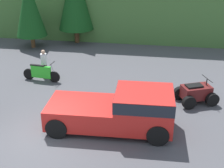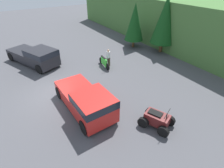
# 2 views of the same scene
# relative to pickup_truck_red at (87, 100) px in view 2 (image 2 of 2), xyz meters

# --- Properties ---
(ground_plane) EXTENTS (80.00, 80.00, 0.00)m
(ground_plane) POSITION_rel_pickup_truck_red_xyz_m (-3.03, -1.18, -0.95)
(ground_plane) COLOR #4C4C51
(hillside_backdrop) EXTENTS (44.00, 6.00, 5.27)m
(hillside_backdrop) POSITION_rel_pickup_truck_red_xyz_m (-3.03, 14.82, 1.68)
(hillside_backdrop) COLOR #477538
(hillside_backdrop) RESTS_ON ground_plane
(tree_left) EXTENTS (2.22, 2.22, 5.04)m
(tree_left) POSITION_rel_pickup_truck_red_xyz_m (-7.95, 9.93, 2.01)
(tree_left) COLOR brown
(tree_left) RESTS_ON ground_plane
(tree_mid_left) EXTENTS (2.66, 2.66, 6.05)m
(tree_mid_left) POSITION_rel_pickup_truck_red_xyz_m (-5.05, 11.65, 2.61)
(tree_mid_left) COLOR brown
(tree_mid_left) RESTS_ON ground_plane
(pickup_truck_red) EXTENTS (5.27, 2.39, 1.78)m
(pickup_truck_red) POSITION_rel_pickup_truck_red_xyz_m (0.00, 0.00, 0.00)
(pickup_truck_red) COLOR red
(pickup_truck_red) RESTS_ON ground_plane
(pickup_truck_second) EXTENTS (6.25, 4.24, 1.78)m
(pickup_truck_second) POSITION_rel_pickup_truck_red_xyz_m (-9.07, -1.24, 0.00)
(pickup_truck_second) COLOR #232328
(pickup_truck_second) RESTS_ON ground_plane
(dirt_bike) EXTENTS (2.22, 0.60, 1.16)m
(dirt_bike) POSITION_rel_pickup_truck_red_xyz_m (-5.12, 4.19, -0.47)
(dirt_bike) COLOR black
(dirt_bike) RESTS_ON ground_plane
(quad_atv) EXTENTS (2.22, 1.89, 1.25)m
(quad_atv) POSITION_rel_pickup_truck_red_xyz_m (3.29, 2.92, -0.46)
(quad_atv) COLOR black
(quad_atv) RESTS_ON ground_plane
(rider_person) EXTENTS (0.40, 0.40, 1.70)m
(rider_person) POSITION_rel_pickup_truck_red_xyz_m (-5.08, 4.64, -0.03)
(rider_person) COLOR brown
(rider_person) RESTS_ON ground_plane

